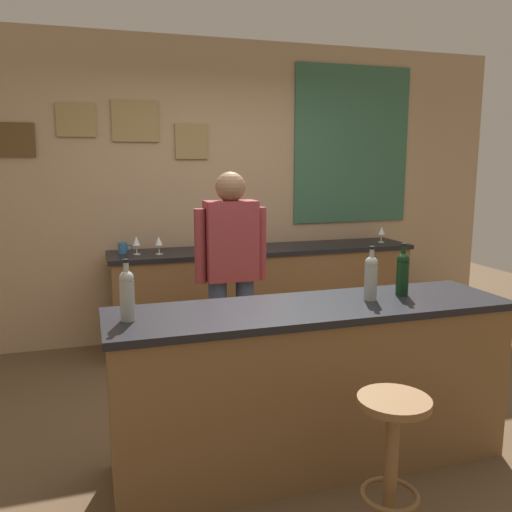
% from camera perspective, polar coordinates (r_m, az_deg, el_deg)
% --- Properties ---
extents(ground_plane, '(10.00, 10.00, 0.00)m').
position_cam_1_polar(ground_plane, '(3.61, 3.17, -17.84)').
color(ground_plane, brown).
extents(back_wall, '(6.00, 0.09, 2.80)m').
position_cam_1_polar(back_wall, '(5.15, -4.24, 7.08)').
color(back_wall, tan).
rests_on(back_wall, ground_plane).
extents(bar_counter, '(2.22, 0.60, 0.92)m').
position_cam_1_polar(bar_counter, '(3.08, 5.94, -13.51)').
color(bar_counter, brown).
rests_on(bar_counter, ground_plane).
extents(side_counter, '(2.83, 0.56, 0.90)m').
position_cam_1_polar(side_counter, '(5.03, 0.89, -4.16)').
color(side_counter, brown).
rests_on(side_counter, ground_plane).
extents(bartender, '(0.52, 0.21, 1.62)m').
position_cam_1_polar(bartender, '(3.79, -2.67, -1.40)').
color(bartender, '#384766').
rests_on(bartender, ground_plane).
extents(bar_stool, '(0.32, 0.32, 0.68)m').
position_cam_1_polar(bar_stool, '(2.56, 14.32, -18.94)').
color(bar_stool, brown).
rests_on(bar_stool, ground_plane).
extents(wine_bottle_a, '(0.07, 0.07, 0.31)m').
position_cam_1_polar(wine_bottle_a, '(2.67, -13.59, -3.91)').
color(wine_bottle_a, '#999E99').
rests_on(wine_bottle_a, bar_counter).
extents(wine_bottle_b, '(0.07, 0.07, 0.31)m').
position_cam_1_polar(wine_bottle_b, '(3.05, 12.16, -2.13)').
color(wine_bottle_b, '#999E99').
rests_on(wine_bottle_b, bar_counter).
extents(wine_bottle_c, '(0.07, 0.07, 0.31)m').
position_cam_1_polar(wine_bottle_c, '(3.20, 15.38, -1.68)').
color(wine_bottle_c, black).
rests_on(wine_bottle_c, bar_counter).
extents(wine_glass_a, '(0.07, 0.07, 0.16)m').
position_cam_1_polar(wine_glass_a, '(4.68, -12.66, 1.49)').
color(wine_glass_a, silver).
rests_on(wine_glass_a, side_counter).
extents(wine_glass_b, '(0.07, 0.07, 0.16)m').
position_cam_1_polar(wine_glass_b, '(4.65, -10.34, 1.52)').
color(wine_glass_b, silver).
rests_on(wine_glass_b, side_counter).
extents(wine_glass_c, '(0.07, 0.07, 0.16)m').
position_cam_1_polar(wine_glass_c, '(5.40, 13.25, 2.59)').
color(wine_glass_c, silver).
rests_on(wine_glass_c, side_counter).
extents(coffee_mug, '(0.13, 0.08, 0.09)m').
position_cam_1_polar(coffee_mug, '(4.77, -14.00, 0.83)').
color(coffee_mug, '#336699').
rests_on(coffee_mug, side_counter).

